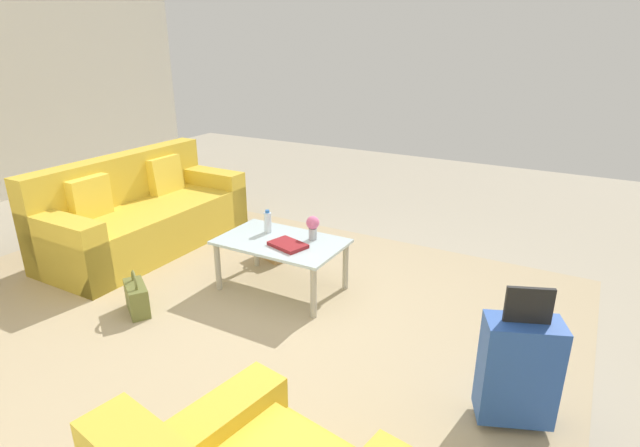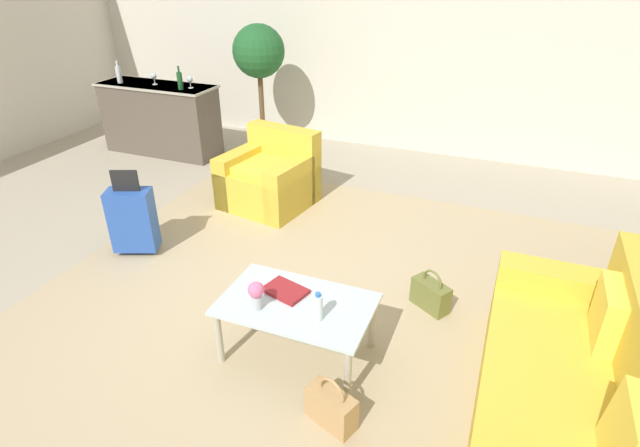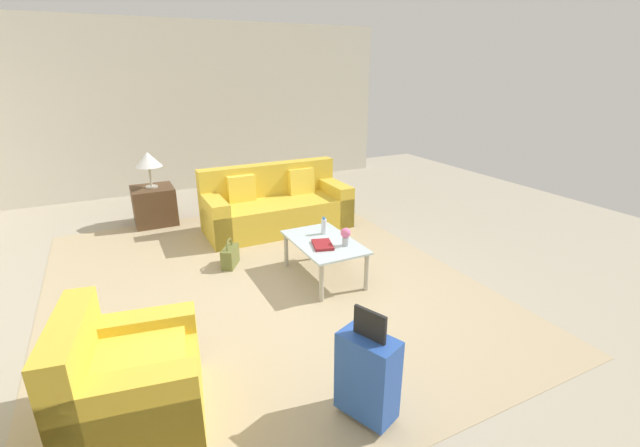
# 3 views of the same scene
# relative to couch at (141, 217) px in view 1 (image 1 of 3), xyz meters

# --- Properties ---
(ground_plane) EXTENTS (12.00, 12.00, 0.00)m
(ground_plane) POSITION_rel_couch_xyz_m (-2.20, 0.60, -0.31)
(ground_plane) COLOR #A89E89
(area_rug) EXTENTS (5.20, 4.40, 0.01)m
(area_rug) POSITION_rel_couch_xyz_m (-1.60, 0.80, -0.31)
(area_rug) COLOR tan
(area_rug) RESTS_ON ground
(couch) EXTENTS (0.91, 2.10, 0.93)m
(couch) POSITION_rel_couch_xyz_m (0.00, 0.00, 0.00)
(couch) COLOR gold
(couch) RESTS_ON ground
(coffee_table) EXTENTS (1.04, 0.64, 0.45)m
(coffee_table) POSITION_rel_couch_xyz_m (-1.80, 0.10, 0.08)
(coffee_table) COLOR silver
(coffee_table) RESTS_ON ground
(water_bottle) EXTENTS (0.06, 0.06, 0.20)m
(water_bottle) POSITION_rel_couch_xyz_m (-1.60, 0.00, 0.23)
(water_bottle) COLOR silver
(water_bottle) RESTS_ON coffee_table
(coffee_table_book) EXTENTS (0.34, 0.27, 0.03)m
(coffee_table_book) POSITION_rel_couch_xyz_m (-1.92, 0.18, 0.16)
(coffee_table_book) COLOR maroon
(coffee_table_book) RESTS_ON coffee_table
(flower_vase) EXTENTS (0.11, 0.11, 0.21)m
(flower_vase) POSITION_rel_couch_xyz_m (-2.02, -0.05, 0.26)
(flower_vase) COLOR #B2B7BC
(flower_vase) RESTS_ON coffee_table
(suitcase_blue) EXTENTS (0.45, 0.35, 0.85)m
(suitcase_blue) POSITION_rel_couch_xyz_m (-3.80, 0.80, 0.05)
(suitcase_blue) COLOR #2851AD
(suitcase_blue) RESTS_ON ground
(handbag_olive) EXTENTS (0.35, 0.29, 0.36)m
(handbag_olive) POSITION_rel_couch_xyz_m (-1.02, 0.98, -0.18)
(handbag_olive) COLOR olive
(handbag_olive) RESTS_ON ground
(handbag_tan) EXTENTS (0.35, 0.25, 0.36)m
(handbag_tan) POSITION_rel_couch_xyz_m (-1.36, -0.38, -0.18)
(handbag_tan) COLOR tan
(handbag_tan) RESTS_ON ground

